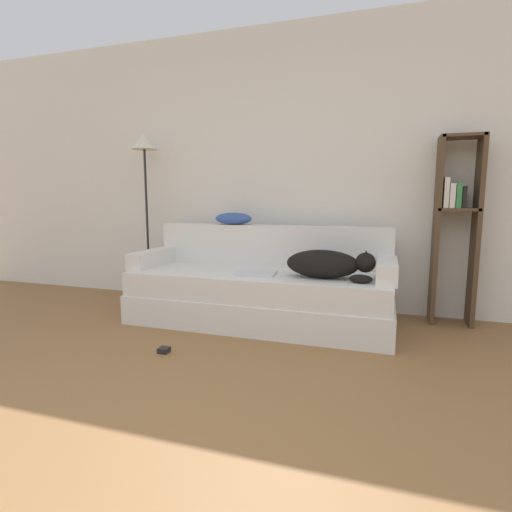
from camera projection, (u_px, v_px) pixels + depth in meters
The scene contains 11 objects.
wall_back at pixel (302, 169), 3.86m from camera, with size 8.12×0.06×2.70m.
couch at pixel (259, 298), 3.44m from camera, with size 2.22×0.84×0.45m.
couch_backrest at pixel (271, 245), 3.71m from camera, with size 2.18×0.15×0.38m.
couch_arm_left at pixel (153, 258), 3.71m from camera, with size 0.15×0.65×0.15m.
couch_arm_right at pixel (387, 270), 3.08m from camera, with size 0.15×0.65×0.15m.
dog at pixel (327, 264), 3.12m from camera, with size 0.69×0.30×0.23m.
laptop at pixel (255, 273), 3.29m from camera, with size 0.36×0.28×0.02m.
throw_pillow at pixel (233, 219), 3.78m from camera, with size 0.36×0.21×0.11m.
bookshelf at pixel (456, 221), 3.34m from camera, with size 0.34×0.26×1.58m.
floor_lamp at pixel (145, 160), 4.10m from camera, with size 0.26×0.26×1.73m.
power_adapter at pixel (164, 350), 2.79m from camera, with size 0.07×0.07×0.04m.
Camera 1 is at (0.80, -0.88, 1.07)m, focal length 28.00 mm.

